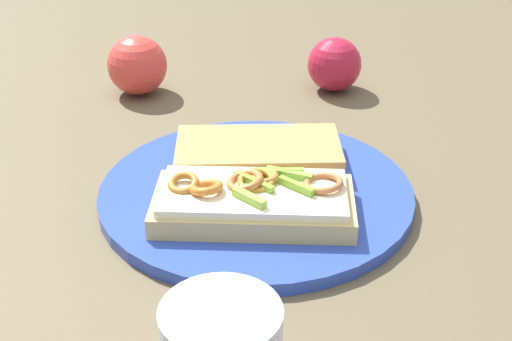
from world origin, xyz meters
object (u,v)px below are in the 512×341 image
Objects in this scene: bread_slice_side at (258,153)px; apple_0 at (137,65)px; apple_2 at (334,64)px; sandwich at (253,200)px; plate at (256,193)px.

bread_slice_side is 2.19× the size of apple_0.
apple_2 reaches higher than bread_slice_side.
apple_0 is at bearing -61.85° from sandwich.
apple_0 is at bearing -109.32° from apple_2.
bread_slice_side is at bearing -90.03° from sandwich.
bread_slice_side is at bearing 155.51° from plate.
sandwich is 2.91× the size of apple_2.
bread_slice_side is 0.28m from apple_0.
sandwich reaches higher than plate.
apple_0 is 0.26m from apple_2.
sandwich is 0.10m from bread_slice_side.
plate is at bearing 7.95° from apple_0.
sandwich is 0.36m from apple_0.
apple_0 reaches higher than plate.
bread_slice_side is at bearing 13.63° from apple_0.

